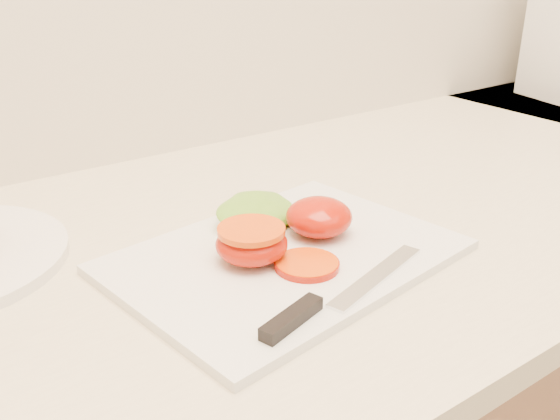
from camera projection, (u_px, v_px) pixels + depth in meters
counter at (494, 379)px, 1.19m from camera, size 3.92×0.65×0.93m
cutting_board at (286, 257)px, 0.66m from camera, size 0.38×0.29×0.01m
tomato_half_dome at (319, 217)px, 0.69m from camera, size 0.07×0.07×0.04m
tomato_half_cut at (252, 242)px, 0.63m from camera, size 0.07×0.07×0.04m
tomato_slice_0 at (307, 264)px, 0.62m from camera, size 0.06×0.06×0.01m
lettuce_leaf_0 at (257, 212)px, 0.72m from camera, size 0.14×0.12×0.02m
knife at (328, 300)px, 0.56m from camera, size 0.23×0.06×0.01m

